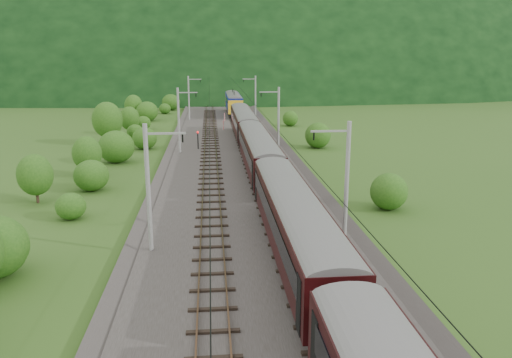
{
  "coord_description": "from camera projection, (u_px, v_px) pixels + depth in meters",
  "views": [
    {
      "loc": [
        -2.31,
        -29.87,
        12.35
      ],
      "look_at": [
        1.21,
        8.54,
        2.6
      ],
      "focal_mm": 35.0,
      "sensor_mm": 36.0,
      "label": 1
    }
  ],
  "objects": [
    {
      "name": "hazard_post_far",
      "position": [
        225.0,
        117.0,
        90.69
      ],
      "size": [
        0.15,
        0.15,
        1.44
      ],
      "primitive_type": "cylinder",
      "color": "red",
      "rests_on": "railbed"
    },
    {
      "name": "vegetation_right",
      "position": [
        391.0,
        194.0,
        39.79
      ],
      "size": [
        3.86,
        100.64,
        3.09
      ],
      "color": "#245316",
      "rests_on": "ground"
    },
    {
      "name": "railbed",
      "position": [
        240.0,
        203.0,
        41.69
      ],
      "size": [
        14.0,
        220.0,
        0.3
      ],
      "primitive_type": "cube",
      "color": "#38332D",
      "rests_on": "ground"
    },
    {
      "name": "catenary_right",
      "position": [
        278.0,
        118.0,
        62.4
      ],
      "size": [
        2.54,
        192.28,
        8.0
      ],
      "color": "gray",
      "rests_on": "railbed"
    },
    {
      "name": "track_right",
      "position": [
        268.0,
        200.0,
        41.85
      ],
      "size": [
        2.4,
        220.0,
        0.27
      ],
      "color": "#543624",
      "rests_on": "railbed"
    },
    {
      "name": "hazard_post_near",
      "position": [
        223.0,
        125.0,
        80.79
      ],
      "size": [
        0.17,
        0.17,
        1.58
      ],
      "primitive_type": "cylinder",
      "color": "red",
      "rests_on": "railbed"
    },
    {
      "name": "catenary_left",
      "position": [
        179.0,
        119.0,
        61.32
      ],
      "size": [
        2.54,
        192.28,
        8.0
      ],
      "color": "gray",
      "rests_on": "railbed"
    },
    {
      "name": "mountain_ridge",
      "position": [
        20.0,
        74.0,
        311.07
      ],
      "size": [
        336.0,
        280.0,
        132.0
      ],
      "primitive_type": "ellipsoid",
      "color": "black",
      "rests_on": "ground"
    },
    {
      "name": "vegetation_left",
      "position": [
        95.0,
        156.0,
        51.0
      ],
      "size": [
        11.23,
        147.6,
        5.93
      ],
      "color": "#245316",
      "rests_on": "ground"
    },
    {
      "name": "track_left",
      "position": [
        211.0,
        202.0,
        41.42
      ],
      "size": [
        2.4,
        220.0,
        0.27
      ],
      "color": "#543624",
      "rests_on": "railbed"
    },
    {
      "name": "train",
      "position": [
        272.0,
        171.0,
        39.11
      ],
      "size": [
        2.83,
        136.18,
        4.91
      ],
      "color": "black",
      "rests_on": "ground"
    },
    {
      "name": "ground",
      "position": [
        249.0,
        251.0,
        32.07
      ],
      "size": [
        600.0,
        600.0,
        0.0
      ],
      "primitive_type": "plane",
      "color": "#31551A",
      "rests_on": "ground"
    },
    {
      "name": "signal",
      "position": [
        198.0,
        139.0,
        64.34
      ],
      "size": [
        0.25,
        0.25,
        2.29
      ],
      "color": "black",
      "rests_on": "railbed"
    },
    {
      "name": "overhead_wires",
      "position": [
        239.0,
        121.0,
        39.98
      ],
      "size": [
        4.83,
        198.0,
        0.03
      ],
      "color": "black",
      "rests_on": "ground"
    },
    {
      "name": "mountain_main",
      "position": [
        213.0,
        76.0,
        283.09
      ],
      "size": [
        504.0,
        360.0,
        244.0
      ],
      "primitive_type": "ellipsoid",
      "color": "black",
      "rests_on": "ground"
    }
  ]
}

